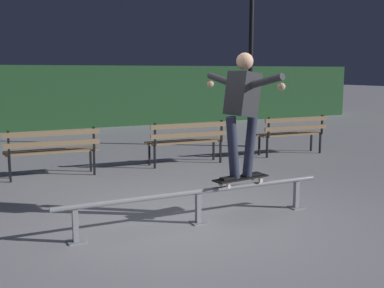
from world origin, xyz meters
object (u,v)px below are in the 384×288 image
at_px(park_bench_left_center, 52,147).
at_px(lamp_post_right, 251,44).
at_px(grind_rail, 198,198).
at_px(park_bench_right_center, 187,138).
at_px(park_bench_rightmost, 293,131).
at_px(skateboarder, 242,105).
at_px(skateboard, 241,178).

distance_m(park_bench_left_center, lamp_post_right, 5.53).
bearing_deg(lamp_post_right, grind_rail, -128.57).
distance_m(park_bench_right_center, park_bench_rightmost, 2.59).
bearing_deg(park_bench_rightmost, grind_rail, -140.27).
height_order(skateboarder, lamp_post_right, lamp_post_right).
distance_m(park_bench_left_center, park_bench_rightmost, 5.18).
relative_size(park_bench_rightmost, lamp_post_right, 0.41).
distance_m(skateboarder, park_bench_right_center, 3.54).
relative_size(skateboard, park_bench_right_center, 0.50).
bearing_deg(skateboard, lamp_post_right, 56.16).
bearing_deg(park_bench_rightmost, lamp_post_right, 97.98).
distance_m(grind_rail, lamp_post_right, 6.47).
bearing_deg(grind_rail, park_bench_left_center, 109.43).
bearing_deg(skateboarder, park_bench_rightmost, 44.41).
bearing_deg(park_bench_left_center, skateboard, -61.87).
xyz_separation_m(skateboard, park_bench_rightmost, (3.40, 3.33, 0.04)).
relative_size(park_bench_left_center, park_bench_right_center, 1.00).
relative_size(skateboarder, park_bench_right_center, 0.96).
height_order(skateboarder, park_bench_left_center, skateboarder).
relative_size(grind_rail, park_bench_rightmost, 2.17).
relative_size(skateboarder, lamp_post_right, 0.40).
xyz_separation_m(skateboard, lamp_post_right, (3.20, 4.77, 1.98)).
bearing_deg(skateboarder, grind_rail, -179.96).
xyz_separation_m(grind_rail, skateboard, (0.61, 0.00, 0.18)).
bearing_deg(skateboard, park_bench_right_center, 76.32).
distance_m(grind_rail, park_bench_rightmost, 5.21).
xyz_separation_m(park_bench_left_center, park_bench_rightmost, (5.18, 0.00, 0.00)).
height_order(park_bench_left_center, lamp_post_right, lamp_post_right).
relative_size(skateboard, skateboarder, 0.51).
bearing_deg(grind_rail, park_bench_rightmost, 39.73).
bearing_deg(park_bench_right_center, grind_rail, -113.04).
bearing_deg(grind_rail, skateboard, 0.00).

